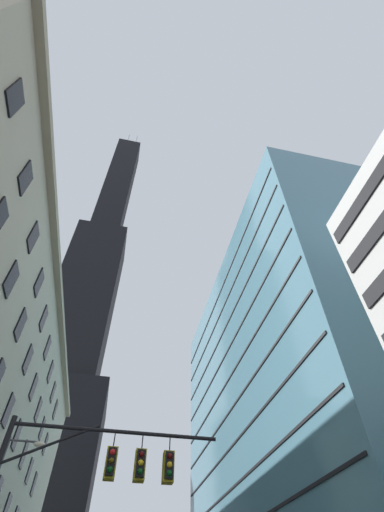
% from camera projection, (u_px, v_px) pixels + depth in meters
% --- Properties ---
extents(dark_skyscraper, '(27.06, 27.06, 213.02)m').
position_uv_depth(dark_skyscraper, '(75.00, 336.00, 110.34)').
color(dark_skyscraper, black).
rests_on(dark_skyscraper, ground).
extents(glass_office_midrise, '(18.82, 48.39, 44.88)m').
position_uv_depth(glass_office_midrise, '(295.00, 400.00, 47.04)').
color(glass_office_midrise, teal).
rests_on(glass_office_midrise, ground).
extents(traffic_signal_mast, '(7.89, 0.63, 6.58)m').
position_uv_depth(traffic_signal_mast, '(99.00, 478.00, 12.14)').
color(traffic_signal_mast, black).
rests_on(traffic_signal_mast, sidewalk_left).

